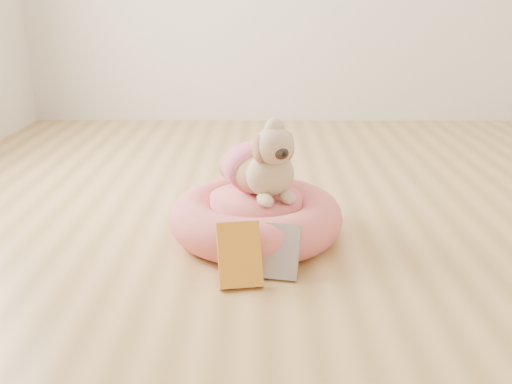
{
  "coord_description": "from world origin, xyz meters",
  "views": [
    {
      "loc": [
        -0.17,
        -2.36,
        0.96
      ],
      "look_at": [
        -0.18,
        -0.2,
        0.22
      ],
      "focal_mm": 40.0,
      "sensor_mm": 36.0,
      "label": 1
    }
  ],
  "objects_px": {
    "dog": "(261,153)",
    "book_white": "(281,252)",
    "pet_bed": "(256,217)",
    "book_yellow": "(240,255)"
  },
  "relations": [
    {
      "from": "book_white",
      "to": "pet_bed",
      "type": "bearing_deg",
      "value": 116.04
    },
    {
      "from": "dog",
      "to": "book_yellow",
      "type": "relative_size",
      "value": 2.05
    },
    {
      "from": "pet_bed",
      "to": "dog",
      "type": "xyz_separation_m",
      "value": [
        0.02,
        0.04,
        0.27
      ]
    },
    {
      "from": "pet_bed",
      "to": "book_white",
      "type": "height_order",
      "value": "pet_bed"
    },
    {
      "from": "dog",
      "to": "book_white",
      "type": "bearing_deg",
      "value": -101.48
    },
    {
      "from": "dog",
      "to": "book_yellow",
      "type": "bearing_deg",
      "value": -121.91
    },
    {
      "from": "book_yellow",
      "to": "book_white",
      "type": "height_order",
      "value": "book_yellow"
    },
    {
      "from": "pet_bed",
      "to": "book_white",
      "type": "distance_m",
      "value": 0.36
    },
    {
      "from": "book_yellow",
      "to": "book_white",
      "type": "relative_size",
      "value": 1.15
    },
    {
      "from": "pet_bed",
      "to": "book_yellow",
      "type": "bearing_deg",
      "value": -97.83
    }
  ]
}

